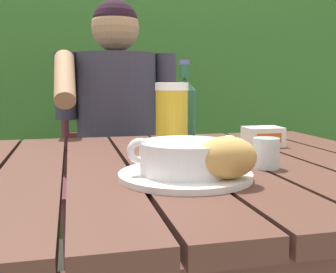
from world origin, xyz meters
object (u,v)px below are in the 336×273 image
object	(u,v)px
serving_plate	(185,175)
butter_tub	(263,137)
beer_bottle	(184,114)
beer_glass	(172,121)
soup_bowl	(185,156)
chair_near_diner	(114,175)
table_knife	(228,163)
person_eating	(117,129)
bread_roll	(227,158)
water_glass_small	(266,153)

from	to	relation	value
serving_plate	butter_tub	size ratio (longest dim) A/B	2.48
beer_bottle	beer_glass	bearing A→B (deg)	-124.67
soup_bowl	beer_bottle	size ratio (longest dim) A/B	0.94
chair_near_diner	beer_bottle	world-z (taller)	chair_near_diner
beer_glass	table_knife	size ratio (longest dim) A/B	1.28
chair_near_diner	beer_glass	world-z (taller)	chair_near_diner
chair_near_diner	serving_plate	xyz separation A→B (m)	(0.03, -1.08, 0.24)
serving_plate	soup_bowl	bearing A→B (deg)	0.00
person_eating	bread_roll	world-z (taller)	person_eating
chair_near_diner	butter_tub	distance (m)	0.87
serving_plate	beer_glass	xyz separation A→B (m)	(0.03, 0.22, 0.09)
bread_roll	beer_glass	distance (m)	0.29
person_eating	water_glass_small	size ratio (longest dim) A/B	18.47
chair_near_diner	serving_plate	size ratio (longest dim) A/B	3.91
soup_bowl	bread_roll	distance (m)	0.09
serving_plate	table_knife	bearing A→B (deg)	38.23
serving_plate	water_glass_small	xyz separation A→B (m)	(0.20, 0.05, 0.03)
person_eating	table_knife	world-z (taller)	person_eating
chair_near_diner	serving_plate	bearing A→B (deg)	-88.32
water_glass_small	beer_glass	bearing A→B (deg)	136.24
water_glass_small	beer_bottle	bearing A→B (deg)	115.95
serving_plate	table_knife	xyz separation A→B (m)	(0.13, 0.10, -0.00)
serving_plate	soup_bowl	xyz separation A→B (m)	(0.00, 0.00, 0.04)
serving_plate	beer_glass	bearing A→B (deg)	83.15
bread_roll	water_glass_small	xyz separation A→B (m)	(0.14, 0.12, -0.02)
beer_bottle	water_glass_small	size ratio (longest dim) A/B	3.65
person_eating	beer_bottle	distance (m)	0.61
person_eating	soup_bowl	bearing A→B (deg)	-87.76
bread_roll	table_knife	distance (m)	0.19
beer_glass	butter_tub	bearing A→B (deg)	21.55
beer_bottle	water_glass_small	world-z (taller)	beer_bottle
water_glass_small	person_eating	bearing A→B (deg)	105.64
person_eating	water_glass_small	bearing A→B (deg)	-74.36
person_eating	beer_glass	bearing A→B (deg)	-84.81
serving_plate	soup_bowl	distance (m)	0.04
chair_near_diner	person_eating	xyz separation A→B (m)	(-0.00, -0.20, 0.23)
butter_tub	bread_roll	bearing A→B (deg)	-123.82
table_knife	bread_roll	bearing A→B (deg)	-112.73
chair_near_diner	table_knife	distance (m)	1.02
chair_near_diner	table_knife	size ratio (longest dim) A/B	7.12
chair_near_diner	water_glass_small	world-z (taller)	chair_near_diner
serving_plate	butter_tub	xyz separation A→B (m)	(0.33, 0.34, 0.02)
soup_bowl	beer_bottle	distance (m)	0.31
soup_bowl	table_knife	size ratio (longest dim) A/B	1.59
serving_plate	soup_bowl	size ratio (longest dim) A/B	1.15
beer_bottle	table_knife	bearing A→B (deg)	-74.98
beer_glass	table_knife	world-z (taller)	beer_glass
beer_glass	water_glass_small	bearing A→B (deg)	-43.76
beer_glass	beer_bottle	distance (m)	0.10
person_eating	butter_tub	size ratio (longest dim) A/B	11.66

